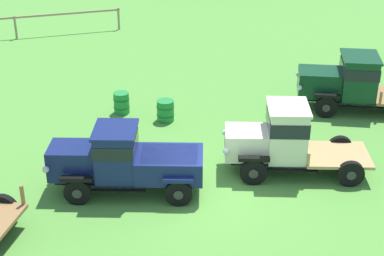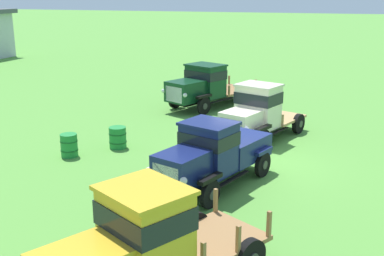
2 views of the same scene
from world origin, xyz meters
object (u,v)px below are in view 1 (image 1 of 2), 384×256
Objects in this scene: vintage_truck_midrow_center at (282,138)px; oil_drum_near_fence at (165,111)px; oil_drum_beside_row at (122,103)px; vintage_truck_second_in_line at (124,159)px; vintage_truck_far_side at (352,81)px.

oil_drum_near_fence is at bearing 117.87° from vintage_truck_midrow_center.
vintage_truck_midrow_center is at bearing -56.37° from oil_drum_beside_row.
oil_drum_near_fence is at bearing -39.57° from oil_drum_beside_row.
oil_drum_beside_row is at bearing 140.43° from oil_drum_near_fence.
vintage_truck_second_in_line reaches higher than oil_drum_beside_row.
vintage_truck_midrow_center reaches higher than vintage_truck_far_side.
oil_drum_beside_row is at bearing 123.63° from vintage_truck_midrow_center.
oil_drum_near_fence is (2.41, 4.40, -0.66)m from vintage_truck_second_in_line.
vintage_truck_midrow_center is at bearing -142.02° from vintage_truck_far_side.
oil_drum_near_fence is (-2.49, 4.71, -0.75)m from vintage_truck_midrow_center.
vintage_truck_second_in_line is at bearing -160.83° from vintage_truck_far_side.
vintage_truck_second_in_line is at bearing -118.74° from oil_drum_near_fence.
oil_drum_beside_row is (-8.56, 2.26, -0.75)m from vintage_truck_far_side.
oil_drum_near_fence is at bearing 171.38° from vintage_truck_far_side.
vintage_truck_far_side is 7.26m from oil_drum_near_fence.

